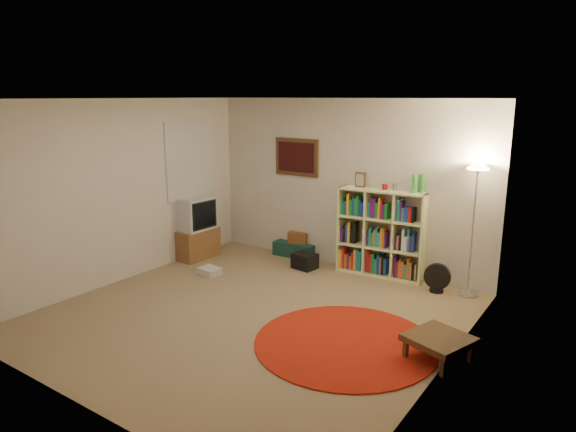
# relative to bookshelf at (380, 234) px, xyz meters

# --- Properties ---
(room) EXTENTS (4.54, 4.54, 2.54)m
(room) POSITION_rel_bookshelf_xyz_m (-0.69, -2.11, 0.65)
(room) COLOR #8C7452
(room) RESTS_ON ground
(bookshelf) EXTENTS (1.27, 0.45, 1.50)m
(bookshelf) POSITION_rel_bookshelf_xyz_m (0.00, 0.00, 0.00)
(bookshelf) COLOR #F6FFAA
(bookshelf) RESTS_ON ground
(floor_lamp) EXTENTS (0.36, 0.36, 1.72)m
(floor_lamp) POSITION_rel_bookshelf_xyz_m (1.30, -0.10, 0.82)
(floor_lamp) COLOR silver
(floor_lamp) RESTS_ON ground
(floor_fan) EXTENTS (0.35, 0.22, 0.40)m
(floor_fan) POSITION_rel_bookshelf_xyz_m (0.93, -0.23, -0.41)
(floor_fan) COLOR black
(floor_fan) RESTS_ON ground
(tv_stand) EXTENTS (0.52, 0.70, 0.98)m
(tv_stand) POSITION_rel_bookshelf_xyz_m (-2.77, -0.92, -0.13)
(tv_stand) COLOR brown
(tv_stand) RESTS_ON ground
(dvd_box) EXTENTS (0.32, 0.28, 0.10)m
(dvd_box) POSITION_rel_bookshelf_xyz_m (-2.03, -1.40, -0.56)
(dvd_box) COLOR silver
(dvd_box) RESTS_ON ground
(suitcase) EXTENTS (0.70, 0.47, 0.22)m
(suitcase) POSITION_rel_bookshelf_xyz_m (-1.49, 0.10, -0.49)
(suitcase) COLOR #143731
(suitcase) RESTS_ON ground
(wicker_basket) EXTENTS (0.36, 0.30, 0.18)m
(wicker_basket) POSITION_rel_bookshelf_xyz_m (-1.45, 0.08, -0.30)
(wicker_basket) COLOR brown
(wicker_basket) RESTS_ON suitcase
(duffel_bag) EXTENTS (0.36, 0.32, 0.23)m
(duffel_bag) POSITION_rel_bookshelf_xyz_m (-1.03, -0.40, -0.49)
(duffel_bag) COLOR black
(duffel_bag) RESTS_ON ground
(paper_towel) EXTENTS (0.17, 0.17, 0.28)m
(paper_towel) POSITION_rel_bookshelf_xyz_m (-0.31, 0.04, -0.47)
(paper_towel) COLOR white
(paper_towel) RESTS_ON ground
(red_rug) EXTENTS (1.91, 1.91, 0.02)m
(red_rug) POSITION_rel_bookshelf_xyz_m (0.62, -2.19, -0.60)
(red_rug) COLOR #9C1A0B
(red_rug) RESTS_ON ground
(side_table) EXTENTS (0.70, 0.70, 0.25)m
(side_table) POSITION_rel_bookshelf_xyz_m (1.53, -1.97, -0.39)
(side_table) COLOR #422A17
(side_table) RESTS_ON ground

